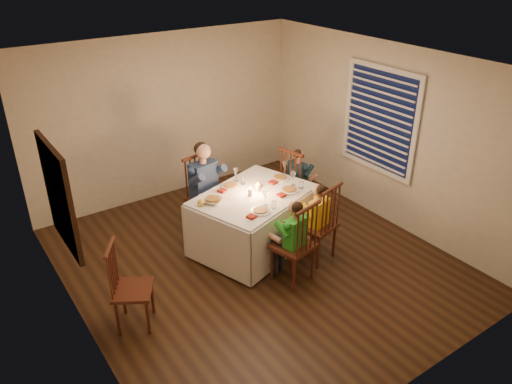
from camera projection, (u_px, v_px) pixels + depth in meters
ground at (257, 261)px, 6.61m from camera, size 5.00×5.00×0.00m
wall_left at (68, 228)px, 4.88m from camera, size 0.02×5.00×2.60m
wall_right at (385, 135)px, 7.16m from camera, size 0.02×5.00×2.60m
wall_back at (166, 117)px, 7.85m from camera, size 4.50×0.02×2.60m
ceiling at (257, 64)px, 5.43m from camera, size 5.00×5.00×0.00m
dining_table at (254, 209)px, 6.67m from camera, size 1.84×1.56×0.79m
chair_adult at (207, 228)px, 7.37m from camera, size 0.54×0.52×1.11m
chair_near_left at (292, 279)px, 6.28m from camera, size 0.54×0.52×1.11m
chair_near_right at (314, 257)px, 6.70m from camera, size 0.55×0.53×1.11m
chair_end at (297, 214)px, 7.75m from camera, size 0.53×0.55×1.11m
chair_extra at (138, 323)px, 5.56m from camera, size 0.57×0.57×1.03m
adult at (207, 228)px, 7.37m from camera, size 0.59×0.56×1.34m
child_green at (292, 279)px, 6.28m from camera, size 0.44×0.42×1.11m
child_yellow at (314, 257)px, 6.70m from camera, size 0.44×0.42×1.09m
child_teal at (297, 214)px, 7.75m from camera, size 0.40×0.43×1.08m
setting_adult at (231, 186)px, 6.75m from camera, size 0.33×0.33×0.02m
setting_green at (261, 211)px, 6.13m from camera, size 0.33×0.33×0.02m
setting_yellow at (289, 190)px, 6.63m from camera, size 0.33×0.33×0.02m
setting_teal at (280, 178)px, 6.97m from camera, size 0.33×0.33×0.02m
candle_left at (250, 192)px, 6.49m from camera, size 0.06×0.06×0.10m
candle_right at (257, 188)px, 6.61m from camera, size 0.06×0.06×0.10m
squash at (201, 203)px, 6.26m from camera, size 0.09×0.09×0.09m
orange_fruit at (259, 185)px, 6.71m from camera, size 0.08×0.08×0.08m
serving_bowl at (213, 201)px, 6.33m from camera, size 0.32×0.32×0.06m
wall_mirror at (59, 197)px, 5.02m from camera, size 0.06×0.95×1.15m
window_blinds at (379, 120)px, 7.12m from camera, size 0.07×1.34×1.54m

